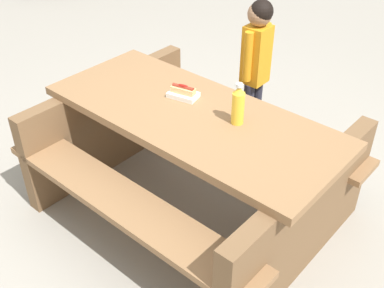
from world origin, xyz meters
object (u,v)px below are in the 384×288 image
hotdog_tray (183,93)px  child_in_coat (257,55)px  soda_bottle (238,105)px  picnic_table (192,155)px

hotdog_tray → child_in_coat: (-0.16, -0.82, -0.05)m
soda_bottle → child_in_coat: 0.97m
hotdog_tray → picnic_table: bearing=134.5°
soda_bottle → child_in_coat: size_ratio=0.22×
picnic_table → hotdog_tray: size_ratio=11.48×
soda_bottle → hotdog_tray: size_ratio=1.36×
soda_bottle → hotdog_tray: soda_bottle is taller
hotdog_tray → child_in_coat: child_in_coat is taller
soda_bottle → child_in_coat: child_in_coat is taller
picnic_table → soda_bottle: (-0.27, -0.02, 0.42)m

